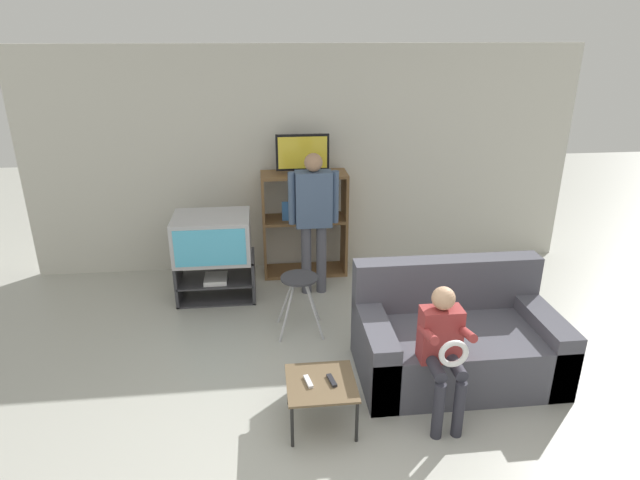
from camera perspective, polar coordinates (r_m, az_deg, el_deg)
name	(u,v)px	position (r m, az deg, el deg)	size (l,w,h in m)	color
ground_plane	(350,460)	(3.94, 3.24, -22.39)	(18.00, 18.00, 0.00)	#ADADA3
wall_back	(306,161)	(6.33, -1.49, 8.43)	(6.40, 0.06, 2.60)	beige
tv_stand	(216,278)	(5.89, -10.99, -3.97)	(0.83, 0.48, 0.48)	#38383D
television_main	(212,237)	(5.70, -11.42, 0.30)	(0.79, 0.61, 0.47)	#B2B2B7
media_shelf	(304,223)	(6.25, -1.68, 1.81)	(0.98, 0.40, 1.22)	brown
television_flat	(303,155)	(6.01, -1.87, 9.03)	(0.59, 0.20, 0.44)	black
folding_stool	(299,287)	(5.06, -2.21, -5.00)	(0.44, 0.39, 0.58)	#B7B7BC
snack_table	(321,386)	(4.02, 0.11, -15.31)	(0.50, 0.50, 0.36)	brown
remote_control_black	(332,380)	(4.00, 1.26, -14.74)	(0.04, 0.14, 0.02)	#232328
remote_control_white	(308,381)	(3.99, -1.26, -14.85)	(0.04, 0.14, 0.02)	silver
couch	(455,340)	(4.71, 14.20, -10.31)	(1.63, 0.95, 0.91)	#4C4C56
person_standing_adult	(314,211)	(5.65, -0.69, 3.10)	(0.53, 0.20, 1.57)	#4C4C56
person_seated_child	(443,345)	(4.01, 13.00, -10.87)	(0.33, 0.43, 1.04)	#2D2D38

